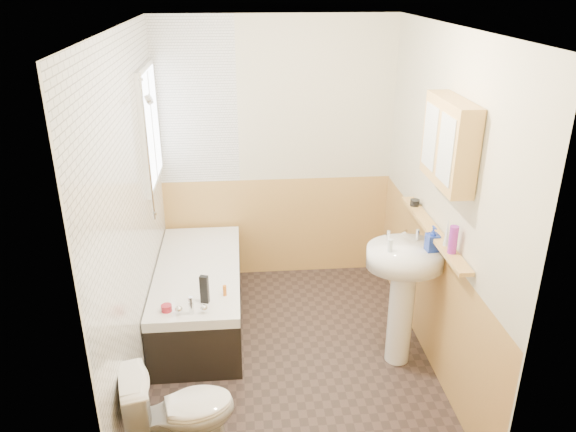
# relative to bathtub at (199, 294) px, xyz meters

# --- Properties ---
(floor) EXTENTS (2.80, 2.80, 0.00)m
(floor) POSITION_rel_bathtub_xyz_m (0.73, -0.54, -0.28)
(floor) COLOR #2D221F
(floor) RESTS_ON ground
(ceiling) EXTENTS (2.80, 2.80, 0.00)m
(ceiling) POSITION_rel_bathtub_xyz_m (0.73, -0.54, 2.22)
(ceiling) COLOR white
(ceiling) RESTS_ON ground
(wall_back) EXTENTS (2.20, 0.02, 2.50)m
(wall_back) POSITION_rel_bathtub_xyz_m (0.73, 0.87, 0.97)
(wall_back) COLOR beige
(wall_back) RESTS_ON ground
(wall_front) EXTENTS (2.20, 0.02, 2.50)m
(wall_front) POSITION_rel_bathtub_xyz_m (0.73, -1.95, 0.97)
(wall_front) COLOR beige
(wall_front) RESTS_ON ground
(wall_left) EXTENTS (0.02, 2.80, 2.50)m
(wall_left) POSITION_rel_bathtub_xyz_m (-0.38, -0.54, 0.97)
(wall_left) COLOR beige
(wall_left) RESTS_ON ground
(wall_right) EXTENTS (0.02, 2.80, 2.50)m
(wall_right) POSITION_rel_bathtub_xyz_m (1.84, -0.54, 0.97)
(wall_right) COLOR beige
(wall_right) RESTS_ON ground
(wainscot_right) EXTENTS (0.01, 2.80, 1.00)m
(wainscot_right) POSITION_rel_bathtub_xyz_m (1.82, -0.54, 0.22)
(wainscot_right) COLOR tan
(wainscot_right) RESTS_ON wall_right
(wainscot_back) EXTENTS (2.20, 0.01, 1.00)m
(wainscot_back) POSITION_rel_bathtub_xyz_m (0.73, 0.85, 0.22)
(wainscot_back) COLOR tan
(wainscot_back) RESTS_ON wall_back
(tile_cladding_left) EXTENTS (0.01, 2.80, 2.50)m
(tile_cladding_left) POSITION_rel_bathtub_xyz_m (-0.36, -0.54, 0.97)
(tile_cladding_left) COLOR white
(tile_cladding_left) RESTS_ON wall_left
(tile_return_back) EXTENTS (0.75, 0.01, 1.50)m
(tile_return_back) POSITION_rel_bathtub_xyz_m (0.00, 0.84, 1.47)
(tile_return_back) COLOR white
(tile_return_back) RESTS_ON wall_back
(window) EXTENTS (0.03, 0.79, 0.99)m
(window) POSITION_rel_bathtub_xyz_m (-0.33, 0.41, 1.37)
(window) COLOR white
(window) RESTS_ON wall_left
(bathtub) EXTENTS (0.70, 1.61, 0.68)m
(bathtub) POSITION_rel_bathtub_xyz_m (0.00, 0.00, 0.00)
(bathtub) COLOR black
(bathtub) RESTS_ON floor
(shower_riser) EXTENTS (0.10, 0.08, 1.16)m
(shower_riser) POSITION_rel_bathtub_xyz_m (-0.31, 0.03, 1.38)
(shower_riser) COLOR silver
(shower_riser) RESTS_ON wall_left
(toilet) EXTENTS (0.75, 0.53, 0.67)m
(toilet) POSITION_rel_bathtub_xyz_m (-0.03, -1.48, 0.05)
(toilet) COLOR white
(toilet) RESTS_ON floor
(sink) EXTENTS (0.58, 0.47, 1.11)m
(sink) POSITION_rel_bathtub_xyz_m (1.57, -0.66, 0.42)
(sink) COLOR white
(sink) RESTS_ON floor
(pine_shelf) EXTENTS (0.10, 1.30, 0.03)m
(pine_shelf) POSITION_rel_bathtub_xyz_m (1.77, -0.61, 0.80)
(pine_shelf) COLOR tan
(pine_shelf) RESTS_ON wall_right
(medicine_cabinet) EXTENTS (0.16, 0.63, 0.57)m
(medicine_cabinet) POSITION_rel_bathtub_xyz_m (1.74, -0.79, 1.52)
(medicine_cabinet) COLOR tan
(medicine_cabinet) RESTS_ON wall_right
(foam_can) EXTENTS (0.08, 0.08, 0.19)m
(foam_can) POSITION_rel_bathtub_xyz_m (1.77, -0.99, 0.92)
(foam_can) COLOR purple
(foam_can) RESTS_ON pine_shelf
(green_bottle) EXTENTS (0.04, 0.04, 0.20)m
(green_bottle) POSITION_rel_bathtub_xyz_m (1.77, -0.87, 0.92)
(green_bottle) COLOR silver
(green_bottle) RESTS_ON pine_shelf
(black_jar) EXTENTS (0.09, 0.09, 0.05)m
(black_jar) POSITION_rel_bathtub_xyz_m (1.77, -0.16, 0.84)
(black_jar) COLOR black
(black_jar) RESTS_ON pine_shelf
(soap_bottle) EXTENTS (0.10, 0.20, 0.09)m
(soap_bottle) POSITION_rel_bathtub_xyz_m (1.73, -0.73, 0.75)
(soap_bottle) COLOR #19339E
(soap_bottle) RESTS_ON sink
(clear_bottle) EXTENTS (0.04, 0.04, 0.10)m
(clear_bottle) POSITION_rel_bathtub_xyz_m (1.43, -0.72, 0.75)
(clear_bottle) COLOR silver
(clear_bottle) RESTS_ON sink
(blue_gel) EXTENTS (0.07, 0.05, 0.22)m
(blue_gel) POSITION_rel_bathtub_xyz_m (0.09, -0.55, 0.37)
(blue_gel) COLOR black
(blue_gel) RESTS_ON bathtub
(cream_jar) EXTENTS (0.08, 0.08, 0.05)m
(cream_jar) POSITION_rel_bathtub_xyz_m (-0.18, -0.65, 0.28)
(cream_jar) COLOR maroon
(cream_jar) RESTS_ON bathtub
(orange_bottle) EXTENTS (0.03, 0.03, 0.09)m
(orange_bottle) POSITION_rel_bathtub_xyz_m (0.24, -0.47, 0.30)
(orange_bottle) COLOR orange
(orange_bottle) RESTS_ON bathtub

